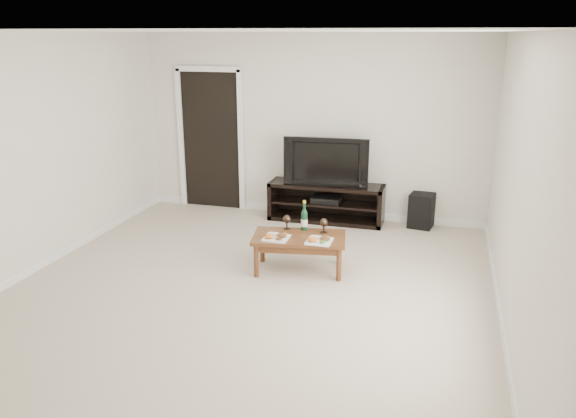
# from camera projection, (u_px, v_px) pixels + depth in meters

# --- Properties ---
(floor) EXTENTS (5.50, 5.50, 0.00)m
(floor) POSITION_uv_depth(u_px,v_px,m) (248.00, 291.00, 5.88)
(floor) COLOR #C0B19A
(floor) RESTS_ON ground
(back_wall) EXTENTS (5.00, 0.04, 2.60)m
(back_wall) POSITION_uv_depth(u_px,v_px,m) (311.00, 127.00, 8.03)
(back_wall) COLOR silver
(back_wall) RESTS_ON ground
(ceiling) EXTENTS (5.00, 5.50, 0.04)m
(ceiling) POSITION_uv_depth(u_px,v_px,m) (242.00, 29.00, 5.10)
(ceiling) COLOR white
(ceiling) RESTS_ON back_wall
(doorway) EXTENTS (0.90, 0.02, 2.05)m
(doorway) POSITION_uv_depth(u_px,v_px,m) (211.00, 141.00, 8.49)
(doorway) COLOR black
(doorway) RESTS_ON ground
(media_console) EXTENTS (1.63, 0.45, 0.55)m
(media_console) POSITION_uv_depth(u_px,v_px,m) (326.00, 202.00, 8.01)
(media_console) COLOR black
(media_console) RESTS_ON ground
(television) EXTENTS (1.19, 0.23, 0.68)m
(television) POSITION_uv_depth(u_px,v_px,m) (327.00, 160.00, 7.83)
(television) COLOR black
(television) RESTS_ON media_console
(av_receiver) EXTENTS (0.40, 0.31, 0.08)m
(av_receiver) POSITION_uv_depth(u_px,v_px,m) (326.00, 199.00, 7.99)
(av_receiver) COLOR black
(av_receiver) RESTS_ON media_console
(subwoofer) EXTENTS (0.36, 0.36, 0.48)m
(subwoofer) POSITION_uv_depth(u_px,v_px,m) (421.00, 210.00, 7.77)
(subwoofer) COLOR black
(subwoofer) RESTS_ON ground
(coffee_table) EXTENTS (1.11, 0.72, 0.42)m
(coffee_table) POSITION_uv_depth(u_px,v_px,m) (299.00, 253.00, 6.33)
(coffee_table) COLOR brown
(coffee_table) RESTS_ON ground
(plate_left) EXTENTS (0.27, 0.27, 0.07)m
(plate_left) POSITION_uv_depth(u_px,v_px,m) (276.00, 236.00, 6.17)
(plate_left) COLOR white
(plate_left) RESTS_ON coffee_table
(plate_right) EXTENTS (0.27, 0.27, 0.07)m
(plate_right) POSITION_uv_depth(u_px,v_px,m) (319.00, 239.00, 6.07)
(plate_right) COLOR white
(plate_right) RESTS_ON coffee_table
(wine_bottle) EXTENTS (0.07, 0.07, 0.35)m
(wine_bottle) POSITION_uv_depth(u_px,v_px,m) (304.00, 215.00, 6.41)
(wine_bottle) COLOR #0D331B
(wine_bottle) RESTS_ON coffee_table
(goblet_left) EXTENTS (0.09, 0.09, 0.17)m
(goblet_left) POSITION_uv_depth(u_px,v_px,m) (287.00, 222.00, 6.46)
(goblet_left) COLOR #31251B
(goblet_left) RESTS_ON coffee_table
(goblet_right) EXTENTS (0.09, 0.09, 0.17)m
(goblet_right) POSITION_uv_depth(u_px,v_px,m) (324.00, 226.00, 6.34)
(goblet_right) COLOR #31251B
(goblet_right) RESTS_ON coffee_table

